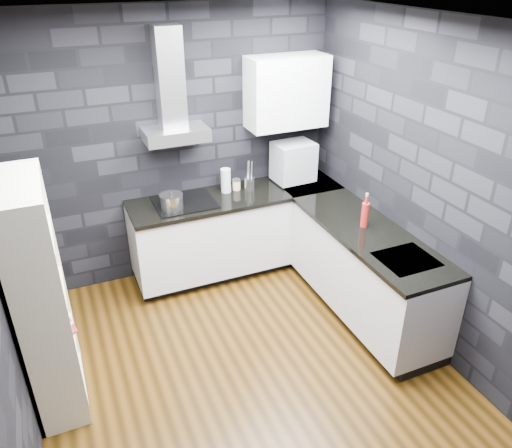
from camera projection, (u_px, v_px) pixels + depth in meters
ground at (239, 356)px, 4.29m from camera, size 3.20×3.20×0.00m
ceiling at (232, 20)px, 3.01m from camera, size 3.20×3.20×0.00m
wall_back at (177, 149)px, 4.97m from camera, size 3.20×0.05×2.70m
wall_front at (362, 364)px, 2.34m from camera, size 3.20×0.05×2.70m
wall_right at (415, 183)px, 4.22m from camera, size 0.05×3.20×2.70m
toekick_back at (237, 262)px, 5.53m from camera, size 2.18×0.50×0.10m
toekick_right at (364, 307)px, 4.81m from camera, size 0.50×1.78×0.10m
counter_back_cab at (237, 230)px, 5.29m from camera, size 2.20×0.60×0.76m
counter_right_cab at (365, 271)px, 4.60m from camera, size 0.60×1.80×0.76m
counter_back_top at (237, 196)px, 5.09m from camera, size 2.20×0.62×0.04m
counter_right_top at (369, 233)px, 4.40m from camera, size 0.62×1.80×0.04m
counter_corner_top at (306, 183)px, 5.38m from camera, size 0.62×0.62×0.04m
hood_body at (176, 134)px, 4.69m from camera, size 0.60×0.34×0.12m
hood_chimney at (170, 78)px, 4.51m from camera, size 0.24×0.20×0.90m
upper_cabinet at (287, 92)px, 4.95m from camera, size 0.80×0.35×0.70m
cooktop at (185, 202)px, 4.90m from camera, size 0.58×0.50×0.01m
sink_rim at (407, 260)px, 4.00m from camera, size 0.44×0.40×0.01m
pot at (172, 202)px, 4.75m from camera, size 0.24×0.24×0.13m
glass_vase at (226, 180)px, 5.08m from camera, size 0.12×0.12×0.25m
storage_jar at (236, 185)px, 5.16m from camera, size 0.11×0.11×0.10m
utensil_crock at (249, 184)px, 5.15m from camera, size 0.13×0.13×0.14m
appliance_garage at (293, 162)px, 5.27m from camera, size 0.43×0.34×0.41m
red_bottle at (365, 215)px, 4.43m from camera, size 0.07×0.07×0.23m
bookshelf at (41, 300)px, 3.52m from camera, size 0.56×0.86×1.80m
fruit_bowl at (41, 306)px, 3.39m from camera, size 0.21×0.21×0.05m
book_red at (51, 322)px, 3.81m from camera, size 0.16×0.05×0.22m
book_second at (44, 318)px, 3.82m from camera, size 0.14×0.11×0.23m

